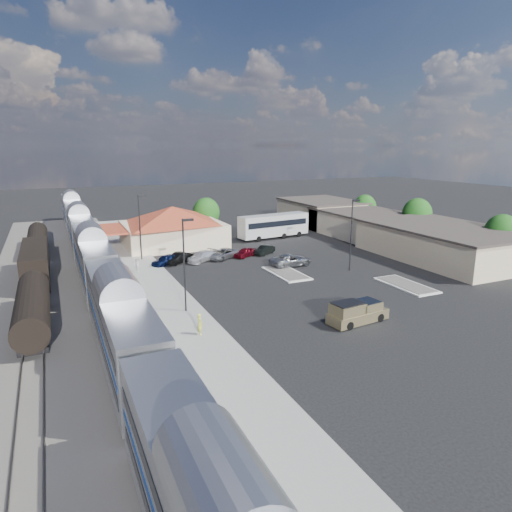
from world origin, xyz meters
name	(u,v)px	position (x,y,z in m)	size (l,w,h in m)	color
ground	(264,282)	(0.00, 0.00, 0.00)	(280.00, 280.00, 0.00)	black
railbed	(66,285)	(-21.00, 8.00, 0.06)	(16.00, 100.00, 0.12)	#4C4944
platform	(150,280)	(-12.00, 6.00, 0.09)	(5.50, 92.00, 0.18)	gray
passenger_train	(93,260)	(-18.00, 6.93, 2.87)	(3.00, 104.00, 5.55)	silver
freight_cars	(36,265)	(-24.00, 11.41, 1.93)	(2.80, 46.00, 4.00)	black
station_depot	(173,226)	(-4.56, 24.00, 3.13)	(18.35, 12.24, 6.20)	beige
buildings_east	(379,226)	(28.00, 14.28, 2.27)	(14.40, 51.40, 4.80)	#C6B28C
traffic_island_south	(286,273)	(4.00, 2.00, 0.10)	(3.30, 7.50, 0.21)	silver
traffic_island_north	(406,285)	(14.00, -8.00, 0.10)	(3.30, 7.50, 0.21)	silver
lamp_plat_s	(185,258)	(-10.90, -6.00, 5.34)	(1.08, 0.25, 9.00)	black
lamp_plat_n	(140,222)	(-10.90, 16.00, 5.34)	(1.08, 0.25, 9.00)	black
lamp_lot	(352,229)	(12.10, 0.00, 5.34)	(1.08, 0.25, 9.00)	black
tree_east_a	(502,232)	(34.00, -4.00, 3.89)	(4.56, 4.56, 6.42)	#382314
tree_east_b	(417,214)	(34.00, 12.00, 4.22)	(4.94, 4.94, 6.96)	#382314
tree_east_c	(365,207)	(34.00, 26.00, 3.76)	(4.41, 4.41, 6.21)	#382314
tree_depot	(206,212)	(3.00, 30.00, 4.02)	(4.71, 4.71, 6.63)	#382314
pickup_truck	(358,312)	(2.36, -14.68, 0.94)	(5.94, 2.77, 1.98)	#97885D
suv	(291,260)	(6.30, 5.01, 0.79)	(2.63, 5.70, 1.59)	#919498
coach_bus	(274,225)	(12.51, 22.54, 2.34)	(12.88, 4.29, 4.05)	silver
person_a	(200,324)	(-11.47, -11.89, 1.10)	(0.67, 0.44, 1.85)	#CEDA44
person_b	(137,265)	(-12.72, 10.08, 1.03)	(0.82, 0.64, 1.69)	silver
parked_car_a	(166,260)	(-8.50, 12.16, 0.72)	(1.71, 4.24, 1.44)	#0D1842
parked_car_b	(178,258)	(-6.80, 12.46, 0.73)	(1.54, 4.43, 1.46)	black
parked_car_c	(202,256)	(-3.60, 12.16, 0.70)	(1.97, 4.86, 1.41)	silver
parked_car_d	(223,254)	(-0.40, 12.46, 0.70)	(2.33, 5.05, 1.40)	gray
parked_car_e	(245,252)	(2.80, 12.16, 0.66)	(1.55, 3.85, 1.31)	maroon
parked_car_f	(265,250)	(6.00, 12.46, 0.65)	(1.37, 3.93, 1.29)	black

